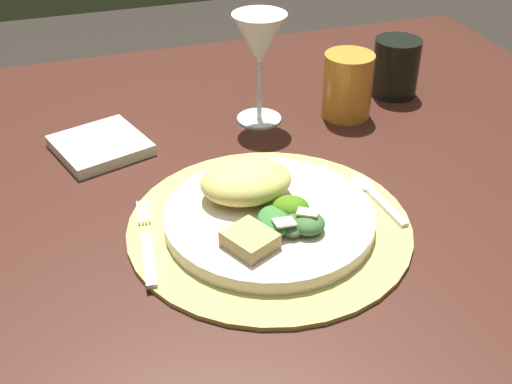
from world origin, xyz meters
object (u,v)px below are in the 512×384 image
Objects in this scene: dining_table at (190,268)px; dark_tumbler at (396,67)px; wine_glass at (259,44)px; dinner_plate at (269,218)px; spoon at (371,191)px; fork at (147,245)px; amber_tumbler at (347,86)px; napkin at (100,145)px.

dark_tumbler reaches higher than dining_table.
dinner_plate is at bearing -106.31° from wine_glass.
wine_glass is at bearing 73.69° from dinner_plate.
dinner_plate is 0.30m from wine_glass.
spoon is (0.15, 0.02, -0.01)m from dinner_plate.
dark_tumbler reaches higher than spoon.
fork is at bearing 178.77° from dinner_plate.
wine_glass is at bearing 105.18° from spoon.
fork is 0.55m from dark_tumbler.
amber_tumbler is at bearing 48.55° from dinner_plate.
spoon is (0.22, -0.10, 0.15)m from dining_table.
amber_tumbler is 1.07× the size of dark_tumbler.
dark_tumbler is at bearing 4.56° from wine_glass.
napkin is (-0.31, 0.23, -0.00)m from spoon.
wine_glass reaches higher than spoon.
spoon is 0.71× the size of wine_glass.
dinner_plate is at bearing -131.45° from amber_tumbler.
napkin is at bearing 143.72° from spoon.
dinner_plate is at bearing -56.30° from napkin.
wine_glass reaches higher than amber_tumbler.
wine_glass is (0.25, 0.02, 0.12)m from napkin.
dining_table is 0.21m from dinner_plate.
dark_tumbler is at bearing 23.18° from amber_tumbler.
dark_tumbler is at bearing 41.76° from dinner_plate.
fork is 0.95× the size of wine_glass.
dinner_plate reaches higher than spoon.
amber_tumbler is at bearing -1.56° from napkin.
amber_tumbler is at bearing 22.71° from dining_table.
napkin reaches higher than spoon.
spoon is at bearing 8.41° from dinner_plate.
wine_glass reaches higher than dining_table.
dinner_plate is at bearing -171.59° from spoon.
wine_glass is 1.67× the size of amber_tumbler.
wine_glass reaches higher than dark_tumbler.
spoon is at bearing 3.60° from fork.
dark_tumbler is at bearing 4.27° from napkin.
amber_tumbler is (0.21, 0.24, 0.04)m from dinner_plate.
amber_tumbler is 0.12m from dark_tumbler.
wine_glass is at bearing 43.74° from dining_table.
fork is (-0.15, 0.00, -0.01)m from dinner_plate.
amber_tumbler reaches higher than fork.
dark_tumbler is at bearing 22.84° from dining_table.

